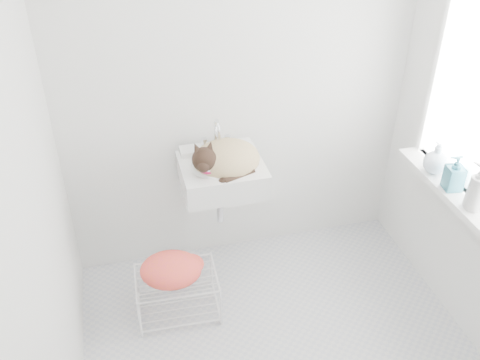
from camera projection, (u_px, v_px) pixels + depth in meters
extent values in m
cube|color=#BDBDBD|center=(281.00, 352.00, 3.06)|extent=(2.20, 2.00, 0.02)
cube|color=silver|center=(238.00, 81.00, 3.18)|extent=(2.20, 0.02, 2.50)
cube|color=silver|center=(34.00, 203.00, 2.14)|extent=(0.02, 2.00, 2.50)
cube|color=white|center=(449.00, 189.00, 2.97)|extent=(0.16, 0.88, 0.04)
cube|color=white|center=(222.00, 164.00, 3.15)|extent=(0.49, 0.43, 0.20)
ellipsoid|color=tan|center=(227.00, 160.00, 3.13)|extent=(0.41, 0.36, 0.20)
sphere|color=black|center=(203.00, 155.00, 3.00)|extent=(0.15, 0.15, 0.14)
torus|color=#AD0E40|center=(206.00, 161.00, 3.02)|extent=(0.13, 0.13, 0.06)
cube|color=silver|center=(177.00, 292.00, 3.24)|extent=(0.49, 0.35, 0.28)
ellipsoid|color=orange|center=(172.00, 276.00, 3.13)|extent=(0.41, 0.33, 0.15)
imported|color=silver|center=(471.00, 208.00, 2.78)|extent=(0.12, 0.12, 0.22)
imported|color=#276575|center=(451.00, 189.00, 2.94)|extent=(0.11, 0.10, 0.21)
imported|color=white|center=(433.00, 171.00, 3.08)|extent=(0.14, 0.14, 0.18)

